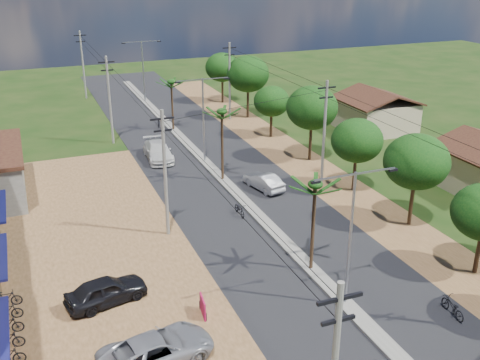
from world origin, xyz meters
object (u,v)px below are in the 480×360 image
object	(u,v)px
car_silver_mid	(264,182)
car_parked_silver	(157,350)
car_white_far	(158,152)
roadside_sign	(203,307)
car_parked_dark	(106,291)
moto_rider_east	(452,308)

from	to	relation	value
car_silver_mid	car_parked_silver	size ratio (longest dim) A/B	0.75
car_silver_mid	car_white_far	size ratio (longest dim) A/B	0.75
car_silver_mid	car_white_far	bearing A→B (deg)	-70.65
car_silver_mid	roadside_sign	world-z (taller)	car_silver_mid
car_parked_dark	roadside_sign	xyz separation A→B (m)	(4.66, -3.12, -0.24)
car_parked_silver	moto_rider_east	xyz separation A→B (m)	(15.82, -2.14, -0.27)
moto_rider_east	car_parked_dark	bearing A→B (deg)	-19.66
car_silver_mid	car_parked_silver	distance (m)	22.32
car_parked_silver	moto_rider_east	size ratio (longest dim) A/B	2.91
moto_rider_east	car_white_far	bearing A→B (deg)	-68.35
car_silver_mid	moto_rider_east	xyz separation A→B (m)	(2.35, -19.94, -0.18)
moto_rider_east	roadside_sign	xyz separation A→B (m)	(-12.59, 5.02, 0.04)
car_silver_mid	moto_rider_east	size ratio (longest dim) A/B	2.18
car_silver_mid	moto_rider_east	bearing A→B (deg)	84.63
car_silver_mid	moto_rider_east	distance (m)	20.08
moto_rider_east	roadside_sign	size ratio (longest dim) A/B	1.46
car_silver_mid	car_parked_dark	xyz separation A→B (m)	(-14.89, -11.80, 0.09)
moto_rider_east	roadside_sign	world-z (taller)	roadside_sign
car_white_far	roadside_sign	distance (m)	25.64
car_white_far	moto_rider_east	size ratio (longest dim) A/B	2.90
car_silver_mid	roadside_sign	bearing A→B (deg)	43.44
car_silver_mid	roadside_sign	distance (m)	18.09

